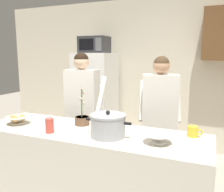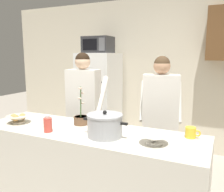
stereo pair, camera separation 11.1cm
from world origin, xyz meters
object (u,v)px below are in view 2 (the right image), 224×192
at_px(microwave, 98,45).
at_px(potted_orchid, 81,119).
at_px(person_by_sink, 160,109).
at_px(empty_bowl, 154,138).
at_px(coffee_mug, 191,132).
at_px(refrigerator, 99,100).
at_px(bread_bowl, 18,118).
at_px(cooking_pot, 105,125).
at_px(person_near_pot, 84,101).
at_px(bottle_near_edge, 48,124).

bearing_deg(microwave, potted_orchid, -67.27).
height_order(person_by_sink, empty_bowl, person_by_sink).
bearing_deg(coffee_mug, refrigerator, 137.45).
distance_m(person_by_sink, bread_bowl, 1.59).
bearing_deg(microwave, cooking_pot, -60.12).
relative_size(refrigerator, person_near_pot, 1.00).
relative_size(person_by_sink, bread_bowl, 6.64).
height_order(refrigerator, potted_orchid, refrigerator).
height_order(person_near_pot, cooking_pot, person_near_pot).
xyz_separation_m(coffee_mug, potted_orchid, (-1.08, -0.06, 0.01)).
bearing_deg(refrigerator, bread_bowl, -87.90).
bearing_deg(bottle_near_edge, refrigerator, 105.19).
distance_m(person_near_pot, bread_bowl, 0.88).
xyz_separation_m(refrigerator, cooking_pot, (1.09, -1.92, 0.19)).
xyz_separation_m(cooking_pot, empty_bowl, (0.44, 0.00, -0.05)).
xyz_separation_m(refrigerator, coffee_mug, (1.79, -1.64, 0.13)).
xyz_separation_m(microwave, potted_orchid, (0.70, -1.68, -0.82)).
relative_size(bread_bowl, potted_orchid, 0.62).
bearing_deg(bread_bowl, refrigerator, 92.10).
bearing_deg(refrigerator, person_by_sink, -36.85).
height_order(coffee_mug, bottle_near_edge, bottle_near_edge).
bearing_deg(microwave, empty_bowl, -51.01).
xyz_separation_m(microwave, coffee_mug, (1.79, -1.62, -0.84)).
bearing_deg(bottle_near_edge, coffee_mug, 17.97).
relative_size(refrigerator, empty_bowl, 6.91).
distance_m(person_near_pot, coffee_mug, 1.51).
bearing_deg(person_near_pot, bottle_near_edge, -78.80).
distance_m(refrigerator, coffee_mug, 2.43).
xyz_separation_m(person_near_pot, empty_bowl, (1.17, -0.81, -0.07)).
distance_m(microwave, empty_bowl, 2.58).
height_order(cooking_pot, potted_orchid, potted_orchid).
relative_size(person_near_pot, cooking_pot, 3.89).
xyz_separation_m(person_near_pot, cooking_pot, (0.72, -0.81, -0.02)).
height_order(refrigerator, person_near_pot, refrigerator).
distance_m(coffee_mug, bottle_near_edge, 1.30).
bearing_deg(bread_bowl, person_by_sink, 35.35).
bearing_deg(potted_orchid, cooking_pot, -30.09).
xyz_separation_m(coffee_mug, bottle_near_edge, (-1.23, -0.40, 0.03)).
distance_m(refrigerator, person_near_pot, 1.19).
relative_size(refrigerator, bread_bowl, 6.81).
bearing_deg(bottle_near_edge, bread_bowl, 168.30).
relative_size(cooking_pot, potted_orchid, 1.08).
height_order(microwave, empty_bowl, microwave).
xyz_separation_m(microwave, person_near_pot, (0.37, -1.09, -0.77)).
bearing_deg(potted_orchid, microwave, 112.73).
bearing_deg(person_by_sink, person_near_pot, -174.97).
height_order(cooking_pot, empty_bowl, cooking_pot).
height_order(person_near_pot, person_by_sink, person_near_pot).
bearing_deg(person_by_sink, empty_bowl, -79.03).
bearing_deg(microwave, person_by_sink, -36.26).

